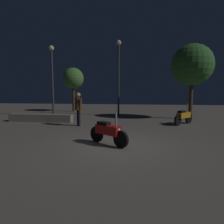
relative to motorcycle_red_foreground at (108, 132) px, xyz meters
name	(u,v)px	position (x,y,z in m)	size (l,w,h in m)	color
ground_plane	(116,146)	(0.28, -0.10, -0.44)	(40.00, 40.00, 0.00)	#605951
motorcycle_red_foreground	(108,132)	(0.00, 0.00, 0.00)	(1.43, 1.02, 1.11)	black
motorcycle_orange_parked_left	(184,116)	(3.45, 4.47, 0.00)	(1.20, 1.29, 1.11)	black
person_rider_beside	(78,106)	(-2.04, 3.29, 0.59)	(0.51, 0.56, 1.72)	black
streetlamp_near	(119,69)	(-0.42, 7.88, 2.96)	(0.36, 0.36, 5.41)	#38383D
streetlamp_far	(52,72)	(-5.06, 6.94, 2.72)	(0.36, 0.36, 4.96)	#38383D
tree_left_bg	(192,65)	(4.35, 6.64, 2.98)	(2.58, 2.58, 4.73)	#4C331E
tree_center_bg	(73,79)	(-4.64, 10.21, 2.44)	(1.83, 1.83, 3.83)	#4C331E
planter_wall_low	(41,118)	(-4.66, 4.33, -0.21)	(3.79, 0.50, 0.45)	gray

